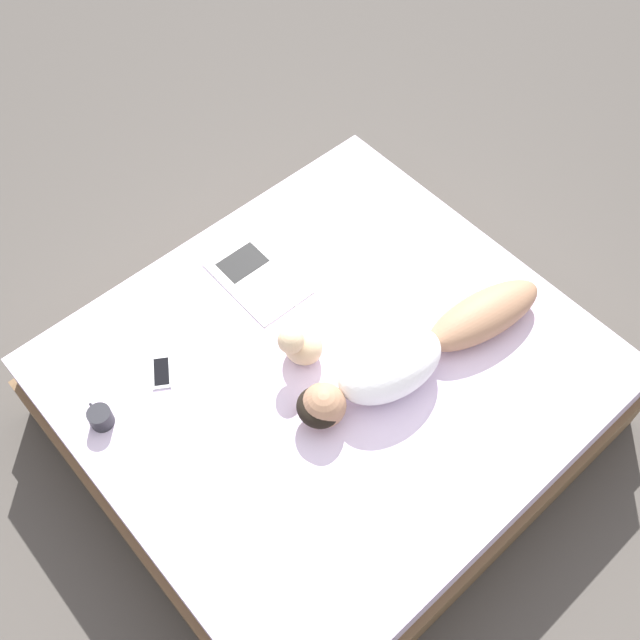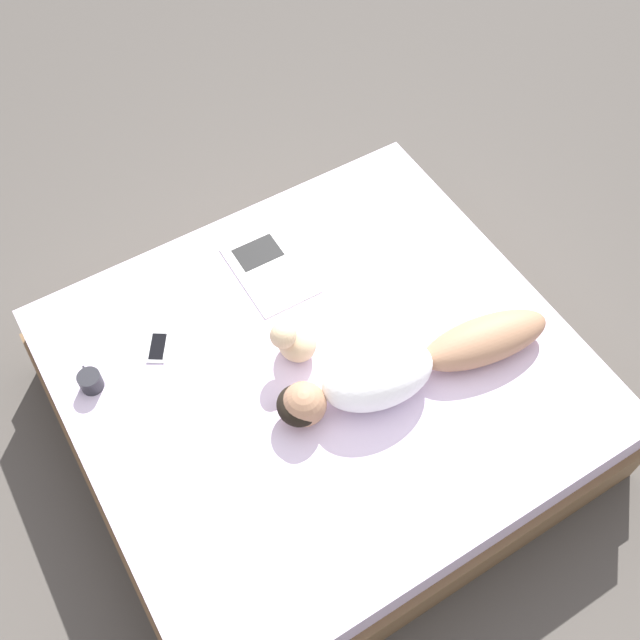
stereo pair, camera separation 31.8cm
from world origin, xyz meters
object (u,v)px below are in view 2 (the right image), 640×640
Objects in this scene: open_magazine at (269,269)px; coffee_mug at (90,381)px; person at (403,367)px; cell_phone at (158,347)px.

coffee_mug is (-0.15, 0.91, 0.04)m from open_magazine.
open_magazine is 0.92m from coffee_mug.
person is 0.81m from open_magazine.
person is 1.03m from cell_phone.
person is at bearing 172.97° from cell_phone.
person is 1.26m from coffee_mug.
cell_phone is at bearing -84.43° from coffee_mug.
person is 7.04× the size of cell_phone.
cell_phone is at bearing 59.40° from person.
open_magazine is at bearing 22.75° from person.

